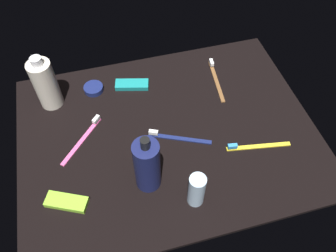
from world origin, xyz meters
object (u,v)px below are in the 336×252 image
object	(u,v)px
toothbrush_brown	(216,78)
snack_bar_teal	(132,85)
snack_bar_lime	(67,202)
deodorant_stick	(197,190)
toothbrush_navy	(176,137)
toothbrush_pink	(84,137)
toothbrush_yellow	(255,146)
bodywash_bottle	(45,84)
lotion_bottle	(147,165)
cream_tin_left	(94,88)

from	to	relation	value
toothbrush_brown	snack_bar_teal	bearing A→B (deg)	171.49
snack_bar_lime	deodorant_stick	bearing A→B (deg)	11.87
toothbrush_navy	snack_bar_teal	size ratio (longest dim) A/B	1.63
toothbrush_brown	snack_bar_teal	size ratio (longest dim) A/B	1.73
toothbrush_pink	toothbrush_brown	bearing A→B (deg)	15.64
toothbrush_pink	toothbrush_yellow	distance (cm)	47.84
bodywash_bottle	snack_bar_teal	world-z (taller)	bodywash_bottle
toothbrush_pink	lotion_bottle	bearing A→B (deg)	-51.21
bodywash_bottle	toothbrush_brown	xyz separation A→B (cm)	(51.55, -3.74, -7.51)
toothbrush_yellow	deodorant_stick	bearing A→B (deg)	-152.70
toothbrush_navy	toothbrush_yellow	distance (cm)	21.98
snack_bar_lime	bodywash_bottle	bearing A→B (deg)	117.32
snack_bar_teal	lotion_bottle	bearing A→B (deg)	-79.91
deodorant_stick	snack_bar_lime	size ratio (longest dim) A/B	1.02
bodywash_bottle	deodorant_stick	xyz separation A→B (cm)	(32.27, -42.08, -2.79)
snack_bar_lime	cream_tin_left	world-z (taller)	cream_tin_left
cream_tin_left	bodywash_bottle	bearing A→B (deg)	-172.46
deodorant_stick	cream_tin_left	xyz separation A→B (cm)	(-19.43, 43.78, -4.50)
snack_bar_lime	cream_tin_left	bearing A→B (deg)	97.58
toothbrush_brown	toothbrush_yellow	world-z (taller)	same
deodorant_stick	snack_bar_lime	bearing A→B (deg)	166.60
toothbrush_brown	snack_bar_teal	distance (cm)	27.02
deodorant_stick	snack_bar_lime	distance (cm)	32.23
bodywash_bottle	cream_tin_left	distance (cm)	14.87
snack_bar_teal	toothbrush_pink	bearing A→B (deg)	-122.02
toothbrush_pink	snack_bar_lime	bearing A→B (deg)	-109.02
lotion_bottle	snack_bar_lime	bearing A→B (deg)	-178.38
toothbrush_navy	cream_tin_left	xyz separation A→B (cm)	(-19.86, 24.57, 0.22)
toothbrush_pink	toothbrush_yellow	size ratio (longest dim) A/B	0.79
toothbrush_pink	snack_bar_teal	world-z (taller)	toothbrush_pink
snack_bar_lime	snack_bar_teal	bearing A→B (deg)	81.25
deodorant_stick	snack_bar_teal	distance (cm)	43.22
toothbrush_yellow	cream_tin_left	size ratio (longest dim) A/B	2.98
bodywash_bottle	deodorant_stick	size ratio (longest dim) A/B	1.68
lotion_bottle	snack_bar_lime	xyz separation A→B (cm)	(-20.95, -0.59, -7.56)
toothbrush_yellow	snack_bar_lime	distance (cm)	51.84
toothbrush_yellow	snack_bar_lime	world-z (taller)	toothbrush_yellow
snack_bar_lime	toothbrush_yellow	bearing A→B (deg)	28.91
toothbrush_navy	toothbrush_brown	bearing A→B (deg)	45.44
toothbrush_brown	toothbrush_pink	xyz separation A→B (cm)	(-43.88, -12.28, 0.00)
snack_bar_teal	toothbrush_brown	bearing A→B (deg)	5.97
deodorant_stick	toothbrush_brown	bearing A→B (deg)	63.31
toothbrush_brown	snack_bar_lime	world-z (taller)	toothbrush_brown
toothbrush_navy	snack_bar_lime	world-z (taller)	toothbrush_navy
cream_tin_left	lotion_bottle	bearing A→B (deg)	-75.38
toothbrush_brown	toothbrush_pink	size ratio (longest dim) A/B	1.27
lotion_bottle	deodorant_stick	distance (cm)	13.21
lotion_bottle	toothbrush_yellow	xyz separation A→B (cm)	(30.79, 2.70, -7.70)
bodywash_bottle	snack_bar_teal	xyz separation A→B (cm)	(24.83, 0.25, -7.37)
toothbrush_brown	lotion_bottle	bearing A→B (deg)	-134.05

